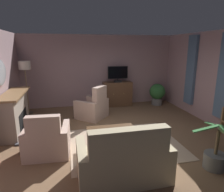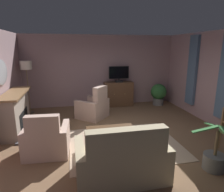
{
  "view_description": "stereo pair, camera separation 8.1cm",
  "coord_description": "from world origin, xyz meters",
  "views": [
    {
      "loc": [
        -1.23,
        -4.64,
        2.28
      ],
      "look_at": [
        -0.13,
        0.23,
        1.05
      ],
      "focal_mm": 31.68,
      "sensor_mm": 36.0,
      "label": 1
    },
    {
      "loc": [
        -1.15,
        -4.65,
        2.28
      ],
      "look_at": [
        -0.13,
        0.23,
        1.05
      ],
      "focal_mm": 31.68,
      "sensor_mm": 36.0,
      "label": 2
    }
  ],
  "objects": [
    {
      "name": "curtain_panel_far",
      "position": [
        2.88,
        1.33,
        1.51
      ],
      "size": [
        0.1,
        0.44,
        2.31
      ],
      "primitive_type": "cube",
      "color": "slate"
    },
    {
      "name": "rug_central",
      "position": [
        0.04,
        -0.43,
        0.01
      ],
      "size": [
        2.61,
        2.12,
        0.01
      ],
      "primitive_type": "cube",
      "color": "tan",
      "rests_on": "ground_plane"
    },
    {
      "name": "folded_newspaper",
      "position": [
        -0.22,
        -0.66,
        0.47
      ],
      "size": [
        0.36,
        0.31,
        0.01
      ],
      "primitive_type": "cube",
      "rotation": [
        0.0,
        0.0,
        -0.36
      ],
      "color": "silver",
      "rests_on": "coffee_table"
    },
    {
      "name": "potted_plant_small_fern_corner",
      "position": [
        1.45,
        -1.76,
        0.19
      ],
      "size": [
        0.83,
        0.73,
        0.9
      ],
      "color": "slate",
      "rests_on": "ground_plane"
    },
    {
      "name": "potted_plant_leafy_by_curtain",
      "position": [
        2.28,
        2.55,
        0.48
      ],
      "size": [
        0.62,
        0.62,
        0.86
      ],
      "color": "slate",
      "rests_on": "ground_plane"
    },
    {
      "name": "armchair_facing_sofa",
      "position": [
        -0.47,
        1.57,
        0.34
      ],
      "size": [
        1.18,
        1.19,
        1.08
      ],
      "color": "#BC9E8E",
      "rests_on": "ground_plane"
    },
    {
      "name": "ground_plane",
      "position": [
        0.0,
        0.0,
        -0.02
      ],
      "size": [
        6.48,
        6.72,
        0.04
      ],
      "primitive_type": "cube",
      "color": "brown"
    },
    {
      "name": "wall_right_with_window",
      "position": [
        2.99,
        0.0,
        1.38
      ],
      "size": [
        0.1,
        6.72,
        2.75
      ],
      "primitive_type": "cube",
      "color": "#A6858B",
      "rests_on": "ground_plane"
    },
    {
      "name": "tv_remote",
      "position": [
        -0.33,
        -0.69,
        0.47
      ],
      "size": [
        0.18,
        0.08,
        0.02
      ],
      "primitive_type": "cube",
      "rotation": [
        0.0,
        0.0,
        3.3
      ],
      "color": "black",
      "rests_on": "coffee_table"
    },
    {
      "name": "television",
      "position": [
        0.66,
        2.71,
        1.29
      ],
      "size": [
        0.78,
        0.2,
        0.61
      ],
      "color": "black",
      "rests_on": "tv_cabinet"
    },
    {
      "name": "coffee_table",
      "position": [
        -0.32,
        -0.56,
        0.41
      ],
      "size": [
        1.12,
        0.61,
        0.46
      ],
      "color": "#4C331E",
      "rests_on": "ground_plane"
    },
    {
      "name": "sofa_floral",
      "position": [
        -0.35,
        -1.66,
        0.35
      ],
      "size": [
        1.59,
        0.94,
        1.07
      ],
      "color": "tan",
      "rests_on": "ground_plane"
    },
    {
      "name": "tv_cabinet",
      "position": [
        0.66,
        2.76,
        0.46
      ],
      "size": [
        1.13,
        0.45,
        0.96
      ],
      "color": "#402A1C",
      "rests_on": "ground_plane"
    },
    {
      "name": "cat",
      "position": [
        -1.33,
        0.87,
        0.1
      ],
      "size": [
        0.21,
        0.68,
        0.2
      ],
      "color": "#937A5B",
      "rests_on": "ground_plane"
    },
    {
      "name": "fireplace",
      "position": [
        -2.66,
        0.92,
        0.52
      ],
      "size": [
        0.87,
        1.78,
        1.11
      ],
      "color": "#4C4C51",
      "rests_on": "ground_plane"
    },
    {
      "name": "wall_mirror_oval",
      "position": [
        -2.91,
        0.92,
        1.65
      ],
      "size": [
        0.06,
        1.0,
        0.67
      ],
      "primitive_type": "ellipsoid",
      "color": "#B2B7BF"
    },
    {
      "name": "floor_lamp",
      "position": [
        -2.62,
        2.51,
        1.58
      ],
      "size": [
        0.38,
        0.38,
        1.84
      ],
      "color": "#4C4233",
      "rests_on": "ground_plane"
    },
    {
      "name": "armchair_beside_cabinet",
      "position": [
        -1.73,
        -0.52,
        0.32
      ],
      "size": [
        0.98,
        0.89,
        0.98
      ],
      "color": "#BC9E8E",
      "rests_on": "ground_plane"
    },
    {
      "name": "wall_back",
      "position": [
        0.0,
        3.11,
        1.38
      ],
      "size": [
        6.48,
        0.1,
        2.75
      ],
      "primitive_type": "cube",
      "color": "gray",
      "rests_on": "ground_plane"
    }
  ]
}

